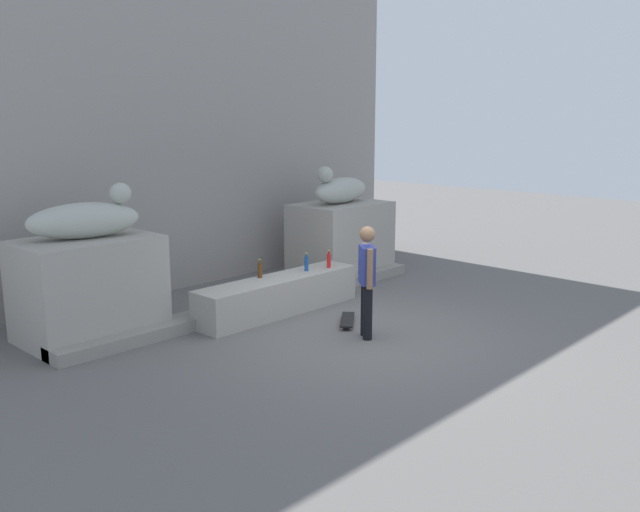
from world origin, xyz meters
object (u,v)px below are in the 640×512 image
object	(u,v)px
skater	(367,277)
bottle_blue	(306,263)
bottle_brown	(260,270)
bottle_red	(329,260)
skateboard	(347,320)
statue_reclining_right	(340,189)
statue_reclining_left	(86,219)

from	to	relation	value
skater	bottle_blue	distance (m)	2.01
bottle_brown	bottle_red	distance (m)	1.37
skateboard	bottle_brown	size ratio (longest dim) A/B	2.42
statue_reclining_right	bottle_brown	size ratio (longest dim) A/B	5.32
statue_reclining_right	skater	bearing A→B (deg)	40.52
skateboard	bottle_red	distance (m)	1.54
skateboard	bottle_brown	xyz separation A→B (m)	(-0.54, 1.45, 0.67)
bottle_brown	skater	bearing A→B (deg)	-83.74
bottle_blue	skater	bearing A→B (deg)	-109.22
skater	statue_reclining_left	bearing A→B (deg)	83.40
bottle_red	bottle_blue	size ratio (longest dim) A/B	0.99
statue_reclining_left	statue_reclining_right	bearing A→B (deg)	12.57
skateboard	bottle_blue	size ratio (longest dim) A/B	2.39
skateboard	bottle_brown	distance (m)	1.69
bottle_brown	bottle_red	world-z (taller)	bottle_red
statue_reclining_right	bottle_red	distance (m)	2.28
statue_reclining_left	skater	size ratio (longest dim) A/B	1.01
statue_reclining_right	bottle_brown	xyz separation A→B (m)	(-2.97, -0.89, -1.04)
statue_reclining_left	skateboard	world-z (taller)	statue_reclining_left
statue_reclining_right	skater	world-z (taller)	statue_reclining_right
statue_reclining_left	bottle_blue	bearing A→B (deg)	-5.17
statue_reclining_left	skateboard	size ratio (longest dim) A/B	2.24
statue_reclining_right	bottle_blue	world-z (taller)	statue_reclining_right
bottle_brown	statue_reclining_left	bearing A→B (deg)	160.69
statue_reclining_left	bottle_blue	world-z (taller)	statue_reclining_left
statue_reclining_left	statue_reclining_right	xyz separation A→B (m)	(5.50, 0.00, 0.00)
statue_reclining_left	skateboard	xyz separation A→B (m)	(3.06, -2.34, -1.71)
skater	skateboard	world-z (taller)	skater
statue_reclining_right	bottle_blue	size ratio (longest dim) A/B	5.25
bottle_red	statue_reclining_right	bearing A→B (deg)	36.34
bottle_red	skateboard	bearing A→B (deg)	-125.12
bottle_blue	skateboard	bearing A→B (deg)	-105.69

